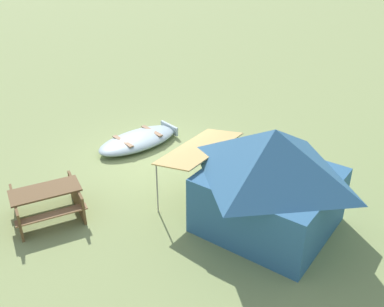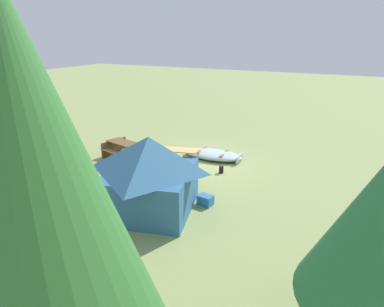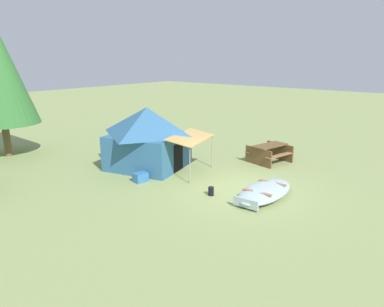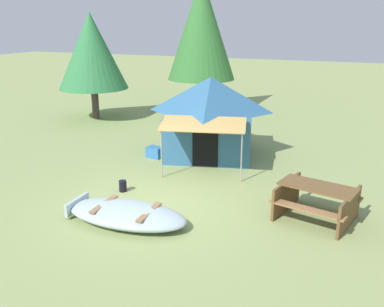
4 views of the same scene
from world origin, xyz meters
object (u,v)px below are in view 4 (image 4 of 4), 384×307
object	(u,v)px
picnic_table	(317,199)
fuel_can	(123,186)
beached_rowboat	(126,214)
canvas_cabin_tent	(210,115)
pine_tree_back_right	(92,51)
pine_tree_back_left	(201,28)
cooler_box	(155,152)

from	to	relation	value
picnic_table	fuel_can	bearing A→B (deg)	-176.33
beached_rowboat	picnic_table	distance (m)	4.19
canvas_cabin_tent	pine_tree_back_right	bearing A→B (deg)	155.84
canvas_cabin_tent	pine_tree_back_left	world-z (taller)	pine_tree_back_left
cooler_box	pine_tree_back_left	distance (m)	8.44
picnic_table	pine_tree_back_left	xyz separation A→B (m)	(-6.67, 9.99, 3.38)
cooler_box	fuel_can	size ratio (longest dim) A/B	1.70
canvas_cabin_tent	picnic_table	world-z (taller)	canvas_cabin_tent
cooler_box	pine_tree_back_right	size ratio (longest dim) A/B	0.11
canvas_cabin_tent	pine_tree_back_left	distance (m)	7.44
cooler_box	pine_tree_back_right	xyz separation A→B (m)	(-5.05, 4.01, 2.78)
beached_rowboat	pine_tree_back_left	distance (m)	12.65
picnic_table	pine_tree_back_right	xyz separation A→B (m)	(-10.36, 6.53, 2.48)
cooler_box	picnic_table	bearing A→B (deg)	-25.42
pine_tree_back_right	cooler_box	bearing A→B (deg)	-38.43
canvas_cabin_tent	pine_tree_back_right	world-z (taller)	pine_tree_back_right
pine_tree_back_left	canvas_cabin_tent	bearing A→B (deg)	-66.05
cooler_box	pine_tree_back_left	bearing A→B (deg)	100.29
cooler_box	pine_tree_back_right	world-z (taller)	pine_tree_back_right
beached_rowboat	picnic_table	bearing A→B (deg)	25.09
beached_rowboat	cooler_box	world-z (taller)	beached_rowboat
canvas_cabin_tent	fuel_can	bearing A→B (deg)	-103.56
beached_rowboat	fuel_can	xyz separation A→B (m)	(-0.98, 1.47, -0.05)
canvas_cabin_tent	picnic_table	size ratio (longest dim) A/B	2.38
picnic_table	pine_tree_back_left	size ratio (longest dim) A/B	0.31
beached_rowboat	canvas_cabin_tent	distance (m)	5.49
beached_rowboat	picnic_table	size ratio (longest dim) A/B	1.48
cooler_box	fuel_can	world-z (taller)	cooler_box
beached_rowboat	fuel_can	bearing A→B (deg)	123.84
cooler_box	pine_tree_back_left	size ratio (longest dim) A/B	0.08
pine_tree_back_left	pine_tree_back_right	world-z (taller)	pine_tree_back_left
canvas_cabin_tent	cooler_box	world-z (taller)	canvas_cabin_tent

